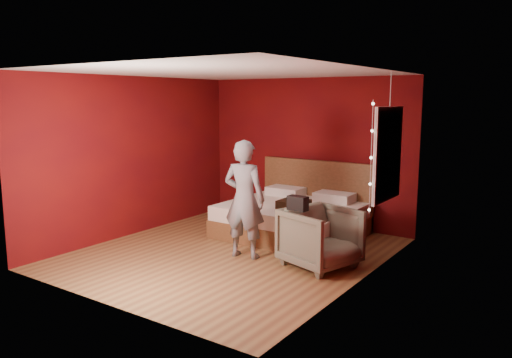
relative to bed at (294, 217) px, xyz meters
name	(u,v)px	position (x,y,z in m)	size (l,w,h in m)	color
floor	(232,253)	(-0.25, -1.40, -0.30)	(4.50, 4.50, 0.00)	brown
room_walls	(231,139)	(-0.25, -1.40, 1.38)	(4.04, 4.54, 2.62)	#630C0A
window	(388,154)	(1.72, -0.50, 1.20)	(0.05, 0.97, 1.27)	white
fairy_lights	(371,158)	(1.69, -1.02, 1.20)	(0.04, 0.04, 1.45)	silver
bed	(294,217)	(0.00, 0.00, 0.00)	(2.12, 1.80, 1.17)	brown
person	(244,199)	(0.01, -1.43, 0.54)	(0.61, 0.40, 1.68)	slate
armchair	(320,238)	(1.09, -1.20, 0.10)	(0.86, 0.88, 0.80)	#6B6754
handbag	(298,203)	(0.89, -1.47, 0.59)	(0.26, 0.13, 0.19)	black
throw_pillow	(294,205)	(0.22, -0.42, 0.30)	(0.42, 0.42, 0.15)	black
hanging_plant	(389,121)	(1.63, -0.25, 1.63)	(0.35, 0.32, 0.84)	silver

